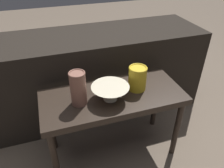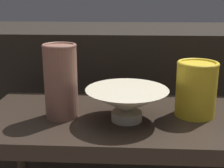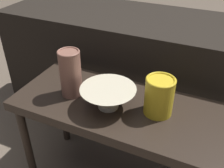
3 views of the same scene
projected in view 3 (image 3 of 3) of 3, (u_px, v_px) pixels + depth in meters
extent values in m
cube|color=#2D231C|center=(117.00, 108.00, 1.03)|extent=(0.83, 0.36, 0.04)
cylinder|color=#2D231C|center=(27.00, 145.00, 1.18)|extent=(0.04, 0.04, 0.43)
cylinder|color=#2D231C|center=(63.00, 109.00, 1.41)|extent=(0.04, 0.04, 0.43)
cylinder|color=#2D231C|center=(210.00, 154.00, 1.14)|extent=(0.04, 0.04, 0.43)
cube|color=black|center=(153.00, 75.00, 1.48)|extent=(1.67, 0.50, 0.66)
cylinder|color=beige|center=(108.00, 104.00, 1.00)|extent=(0.08, 0.08, 0.02)
cone|color=beige|center=(108.00, 95.00, 0.98)|extent=(0.21, 0.21, 0.06)
cylinder|color=brown|center=(71.00, 74.00, 1.03)|extent=(0.09, 0.09, 0.19)
torus|color=brown|center=(68.00, 52.00, 0.98)|extent=(0.09, 0.09, 0.01)
cylinder|color=gold|center=(159.00, 97.00, 0.94)|extent=(0.11, 0.11, 0.14)
torus|color=gold|center=(161.00, 80.00, 0.90)|extent=(0.11, 0.11, 0.01)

